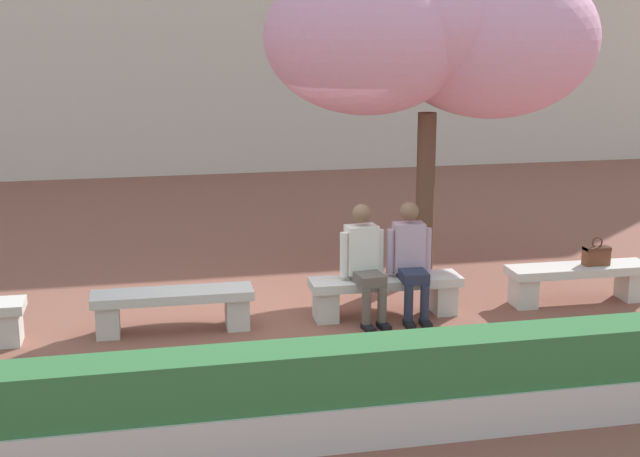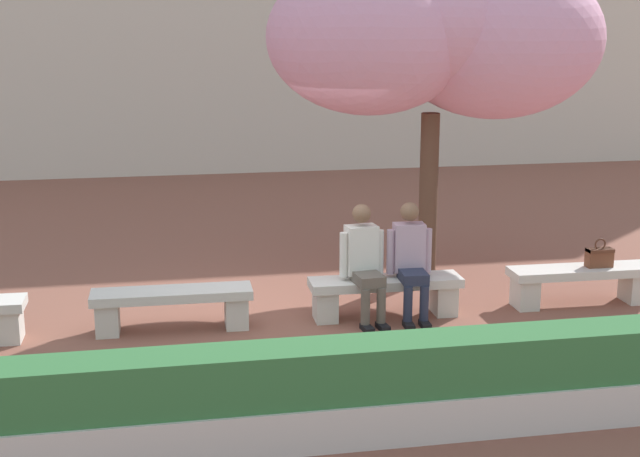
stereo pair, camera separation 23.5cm
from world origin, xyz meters
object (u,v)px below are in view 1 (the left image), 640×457
Objects in this scene: stone_bench_center at (385,290)px; person_seated_right at (410,256)px; cherry_tree_main at (435,36)px; handbag at (596,254)px; stone_bench_near_east at (578,278)px; person_seated_left at (364,259)px; stone_bench_near_west at (173,304)px.

stone_bench_center is 1.32× the size of person_seated_right.
handbag is at bearing -42.05° from cherry_tree_main.
stone_bench_center and stone_bench_near_east have the same top height.
person_seated_left is (-0.26, -0.05, 0.40)m from stone_bench_center.
stone_bench_near_west is 1.00× the size of stone_bench_near_east.
stone_bench_near_west and stone_bench_near_east have the same top height.
stone_bench_near_west is 4.54m from cherry_tree_main.
person_seated_left is 3.03m from cherry_tree_main.
cherry_tree_main reaches higher than stone_bench_near_east.
stone_bench_near_west is 1.00× the size of stone_bench_center.
person_seated_right is (-2.08, -0.05, 0.40)m from stone_bench_near_east.
stone_bench_near_east is 3.37m from cherry_tree_main.
handbag is (2.55, -0.02, 0.28)m from stone_bench_center.
person_seated_left is at bearing -168.54° from stone_bench_center.
stone_bench_near_west is at bearing 180.00° from stone_bench_center.
stone_bench_center is 1.32× the size of person_seated_left.
cherry_tree_main reaches higher than person_seated_left.
cherry_tree_main reaches higher than stone_bench_near_west.
stone_bench_near_east is 2.64m from person_seated_left.
handbag is (2.28, 0.04, -0.12)m from person_seated_right.
stone_bench_near_east is at bearing 1.17° from person_seated_left.
stone_bench_center is (2.35, 0.00, 0.00)m from stone_bench_near_west.
person_seated_right reaches higher than stone_bench_near_east.
person_seated_left reaches higher than stone_bench_center.
handbag is at bearing 0.73° from person_seated_left.
person_seated_left is at bearing -178.83° from stone_bench_near_east.
cherry_tree_main is at bearing 63.66° from person_seated_right.
cherry_tree_main is at bearing 137.95° from handbag.
person_seated_right is 0.31× the size of cherry_tree_main.
cherry_tree_main reaches higher than person_seated_right.
handbag is 0.08× the size of cherry_tree_main.
stone_bench_near_east is (2.35, 0.00, 0.00)m from stone_bench_center.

